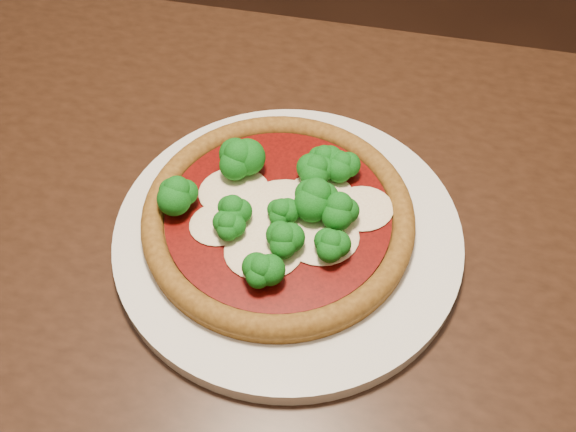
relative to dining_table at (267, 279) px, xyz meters
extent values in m
plane|color=black|center=(0.02, 0.18, -0.64)|extent=(4.00, 4.00, 0.00)
cube|color=black|center=(0.00, 0.00, 0.09)|extent=(1.40, 1.15, 0.04)
cylinder|color=black|center=(-0.38, 0.51, -0.29)|extent=(0.06, 0.06, 0.71)
cylinder|color=silver|center=(0.02, -0.02, 0.11)|extent=(0.35, 0.35, 0.02)
cylinder|color=brown|center=(0.01, -0.01, 0.13)|extent=(0.27, 0.27, 0.01)
torus|color=brown|center=(0.01, -0.01, 0.14)|extent=(0.27, 0.27, 0.02)
cylinder|color=#600704|center=(0.01, -0.01, 0.14)|extent=(0.22, 0.22, 0.00)
ellipsoid|color=#F6E6C4|center=(-0.05, -0.01, 0.14)|extent=(0.06, 0.05, 0.00)
ellipsoid|color=#F6E6C4|center=(0.09, -0.03, 0.14)|extent=(0.06, 0.06, 0.01)
ellipsoid|color=#F6E6C4|center=(0.02, -0.02, 0.14)|extent=(0.10, 0.09, 0.01)
ellipsoid|color=#F6E6C4|center=(0.06, 0.00, 0.14)|extent=(0.07, 0.06, 0.01)
ellipsoid|color=#F6E6C4|center=(0.05, -0.05, 0.14)|extent=(0.07, 0.07, 0.01)
ellipsoid|color=#F6E6C4|center=(-0.01, -0.05, 0.14)|extent=(0.08, 0.07, 0.01)
ellipsoid|color=#F6E6C4|center=(-0.03, 0.02, 0.14)|extent=(0.07, 0.07, 0.01)
ellipsoid|color=#137B1B|center=(0.07, 0.03, 0.16)|extent=(0.04, 0.04, 0.03)
ellipsoid|color=#137B1B|center=(0.01, -0.06, 0.16)|extent=(0.04, 0.04, 0.03)
ellipsoid|color=#137B1B|center=(0.06, 0.02, 0.16)|extent=(0.04, 0.04, 0.03)
ellipsoid|color=#137B1B|center=(0.09, 0.02, 0.16)|extent=(0.04, 0.04, 0.03)
ellipsoid|color=#137B1B|center=(0.07, -0.04, 0.16)|extent=(0.05, 0.05, 0.04)
ellipsoid|color=#137B1B|center=(-0.02, -0.09, 0.16)|extent=(0.04, 0.04, 0.03)
ellipsoid|color=#137B1B|center=(0.05, -0.07, 0.16)|extent=(0.04, 0.04, 0.03)
ellipsoid|color=#137B1B|center=(0.05, -0.02, 0.16)|extent=(0.05, 0.05, 0.04)
ellipsoid|color=#137B1B|center=(-0.03, -0.01, 0.16)|extent=(0.04, 0.04, 0.03)
ellipsoid|color=#137B1B|center=(-0.08, 0.02, 0.16)|extent=(0.05, 0.05, 0.04)
ellipsoid|color=#137B1B|center=(-0.04, -0.03, 0.16)|extent=(0.03, 0.03, 0.03)
ellipsoid|color=#137B1B|center=(0.01, -0.02, 0.16)|extent=(0.03, 0.03, 0.03)
ellipsoid|color=#137B1B|center=(-0.01, 0.05, 0.16)|extent=(0.05, 0.05, 0.04)
camera|label=1|loc=(-0.06, -0.39, 0.64)|focal=40.00mm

